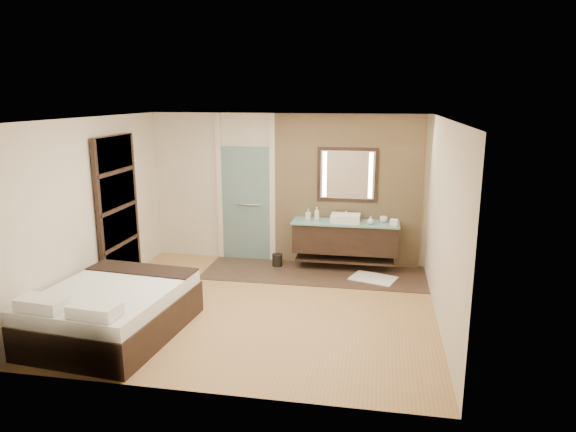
% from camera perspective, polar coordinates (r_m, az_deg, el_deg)
% --- Properties ---
extents(floor, '(5.00, 5.00, 0.00)m').
position_cam_1_polar(floor, '(7.58, -3.23, -10.08)').
color(floor, '#A17843').
rests_on(floor, ground).
extents(tile_strip, '(3.80, 1.30, 0.01)m').
position_cam_1_polar(tile_strip, '(8.95, 2.91, -6.32)').
color(tile_strip, '#34251C').
rests_on(tile_strip, floor).
extents(stone_wall, '(2.60, 0.08, 2.70)m').
position_cam_1_polar(stone_wall, '(9.14, 6.60, 2.76)').
color(stone_wall, tan).
rests_on(stone_wall, floor).
extents(vanity, '(1.85, 0.55, 0.88)m').
position_cam_1_polar(vanity, '(9.03, 6.36, -2.38)').
color(vanity, black).
rests_on(vanity, stone_wall).
extents(mirror_unit, '(1.06, 0.04, 0.96)m').
position_cam_1_polar(mirror_unit, '(9.04, 6.63, 4.57)').
color(mirror_unit, black).
rests_on(mirror_unit, stone_wall).
extents(frosted_door, '(1.10, 0.12, 2.70)m').
position_cam_1_polar(frosted_door, '(9.47, -4.68, 1.89)').
color(frosted_door, '#9DC6C3').
rests_on(frosted_door, floor).
extents(shoji_partition, '(0.06, 1.20, 2.40)m').
position_cam_1_polar(shoji_partition, '(8.60, -18.32, 0.56)').
color(shoji_partition, black).
rests_on(shoji_partition, floor).
extents(bed, '(1.77, 2.13, 0.77)m').
position_cam_1_polar(bed, '(7.03, -18.95, -9.92)').
color(bed, black).
rests_on(bed, floor).
extents(bath_mat, '(0.85, 0.71, 0.02)m').
position_cam_1_polar(bath_mat, '(8.76, 9.46, -6.84)').
color(bath_mat, white).
rests_on(bath_mat, floor).
extents(waste_bin, '(0.22, 0.22, 0.23)m').
position_cam_1_polar(waste_bin, '(9.25, -1.21, -4.93)').
color(waste_bin, black).
rests_on(waste_bin, floor).
extents(tissue_box, '(0.14, 0.14, 0.10)m').
position_cam_1_polar(tissue_box, '(8.82, 11.68, -0.70)').
color(tissue_box, white).
rests_on(tissue_box, vanity).
extents(soap_bottle_a, '(0.12, 0.12, 0.24)m').
position_cam_1_polar(soap_bottle_a, '(8.99, 3.22, 0.26)').
color(soap_bottle_a, silver).
rests_on(soap_bottle_a, vanity).
extents(soap_bottle_b, '(0.10, 0.10, 0.19)m').
position_cam_1_polar(soap_bottle_b, '(9.05, 2.27, 0.21)').
color(soap_bottle_b, '#B2B2B2').
rests_on(soap_bottle_b, vanity).
extents(soap_bottle_c, '(0.14, 0.14, 0.14)m').
position_cam_1_polar(soap_bottle_c, '(8.81, 9.16, -0.47)').
color(soap_bottle_c, '#C0F1EF').
rests_on(soap_bottle_c, vanity).
extents(cup, '(0.14, 0.14, 0.10)m').
position_cam_1_polar(cup, '(9.00, 10.58, -0.37)').
color(cup, white).
rests_on(cup, vanity).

